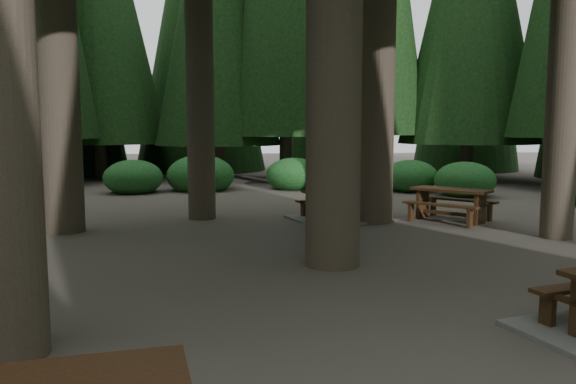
{
  "coord_description": "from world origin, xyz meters",
  "views": [
    {
      "loc": [
        -0.64,
        -8.23,
        2.1
      ],
      "look_at": [
        0.15,
        0.63,
        1.1
      ],
      "focal_mm": 35.0,
      "sensor_mm": 36.0,
      "label": 1
    }
  ],
  "objects": [
    {
      "name": "ground",
      "position": [
        0.0,
        0.0,
        0.0
      ],
      "size": [
        80.0,
        80.0,
        0.0
      ],
      "primitive_type": "plane",
      "color": "#544D44",
      "rests_on": "ground"
    },
    {
      "name": "picnic_table_c",
      "position": [
        1.66,
        4.51,
        0.22
      ],
      "size": [
        2.47,
        2.24,
        0.69
      ],
      "rotation": [
        0.0,
        0.0,
        0.32
      ],
      "color": "gray",
      "rests_on": "ground"
    },
    {
      "name": "picnic_table_d",
      "position": [
        4.19,
        4.1,
        0.5
      ],
      "size": [
        2.21,
        2.21,
        0.75
      ],
      "rotation": [
        0.0,
        0.0,
        -0.78
      ],
      "color": "#331C0F",
      "rests_on": "ground"
    },
    {
      "name": "shrub_ring",
      "position": [
        0.7,
        0.75,
        0.4
      ],
      "size": [
        23.86,
        24.64,
        1.49
      ],
      "color": "#1C521D",
      "rests_on": "ground"
    }
  ]
}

